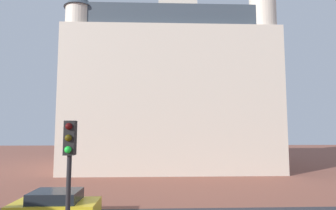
# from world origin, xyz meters

# --- Properties ---
(landmark_building) EXTENTS (22.96, 15.17, 31.49)m
(landmark_building) POSITION_xyz_m (1.39, 30.15, 9.43)
(landmark_building) COLOR beige
(landmark_building) RESTS_ON ground_plane
(car_yellow) EXTENTS (4.13, 2.11, 1.54)m
(car_yellow) POSITION_xyz_m (-5.23, 10.90, 0.74)
(car_yellow) COLOR gold
(car_yellow) RESTS_ON ground_plane
(traffic_light_pole) EXTENTS (0.28, 0.34, 4.83)m
(traffic_light_pole) POSITION_xyz_m (-2.47, 4.46, 3.36)
(traffic_light_pole) COLOR black
(traffic_light_pole) RESTS_ON ground_plane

